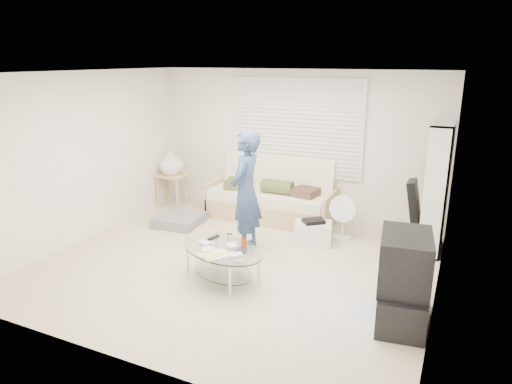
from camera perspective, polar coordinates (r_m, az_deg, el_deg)
The scene contains 13 objects.
ground at distance 6.23m, azimuth -2.52°, elevation -8.96°, with size 5.00×5.00×0.00m, color #C3B298.
room_shell at distance 6.15m, azimuth -0.66°, elevation 6.69°, with size 5.02×4.52×2.51m.
window_blinds at distance 7.73m, azimuth 4.88°, elevation 8.04°, with size 2.32×0.08×1.62m.
futon_sofa at distance 7.80m, azimuth 1.93°, elevation -0.91°, with size 2.16×0.87×1.06m.
grey_floor_pillow at distance 7.70m, azimuth -9.58°, elevation -3.46°, with size 0.70×0.70×0.16m, color slate.
side_table at distance 8.50m, azimuth -10.53°, elevation 3.37°, with size 0.54×0.43×1.06m.
bookshelf at distance 6.84m, azimuth 21.57°, elevation 0.43°, with size 0.29×0.77×1.84m.
guitar_case at distance 7.00m, azimuth 19.14°, elevation -3.11°, with size 0.36×0.36×0.98m.
floor_fan at distance 7.05m, azimuth 10.84°, elevation -2.61°, with size 0.41×0.28×0.69m.
storage_bin at distance 6.87m, azimuth 7.15°, elevation -5.03°, with size 0.62×0.50×0.38m.
tv_unit at distance 5.01m, azimuth 17.87°, elevation -10.42°, with size 0.59×0.95×0.97m.
coffee_table at distance 5.65m, azimuth -4.22°, elevation -7.80°, with size 1.36×1.12×0.56m.
standing_person at distance 6.37m, azimuth -1.29°, elevation 0.00°, with size 0.63×0.42×1.74m, color navy.
Camera 1 is at (2.60, -4.99, 2.66)m, focal length 32.00 mm.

